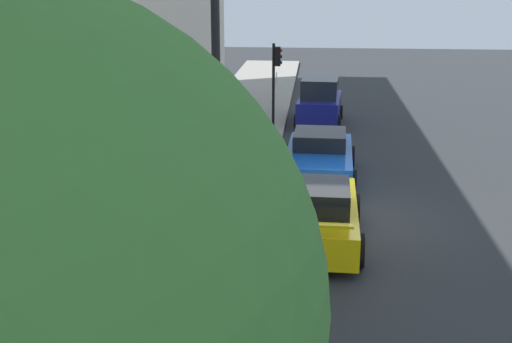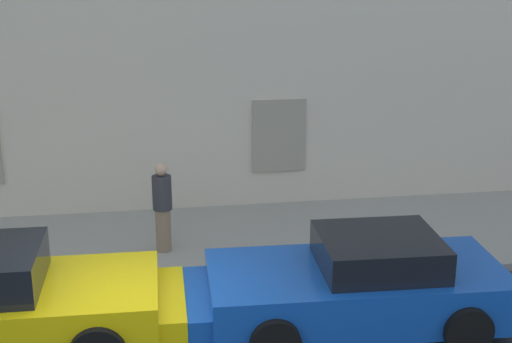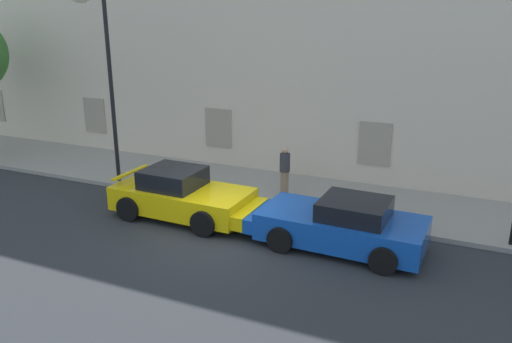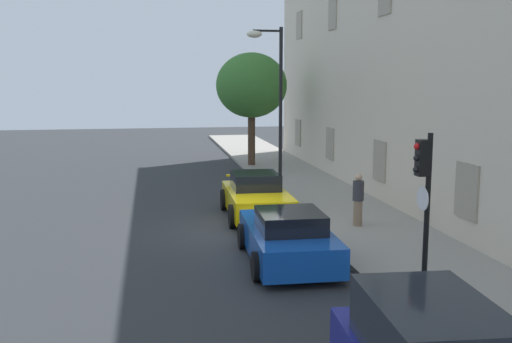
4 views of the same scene
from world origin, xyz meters
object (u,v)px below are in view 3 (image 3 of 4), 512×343
object	(u,v)px
street_lamp	(101,57)
pedestrian_admiring	(285,170)
sportscar_red_lead	(186,197)
sportscar_yellow_flank	(336,224)

from	to	relation	value
street_lamp	pedestrian_admiring	size ratio (longest dim) A/B	3.99
sportscar_red_lead	street_lamp	bearing A→B (deg)	162.00
sportscar_yellow_flank	street_lamp	xyz separation A→B (m)	(-8.40, 1.34, 3.90)
street_lamp	pedestrian_admiring	distance (m)	7.03
sportscar_red_lead	street_lamp	distance (m)	5.55
sportscar_red_lead	pedestrian_admiring	size ratio (longest dim) A/B	2.80
sportscar_red_lead	pedestrian_admiring	xyz separation A→B (m)	(2.09, 2.72, 0.32)
sportscar_yellow_flank	pedestrian_admiring	distance (m)	3.80
sportscar_yellow_flank	pedestrian_admiring	bearing A→B (deg)	131.59
sportscar_yellow_flank	street_lamp	bearing A→B (deg)	170.94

